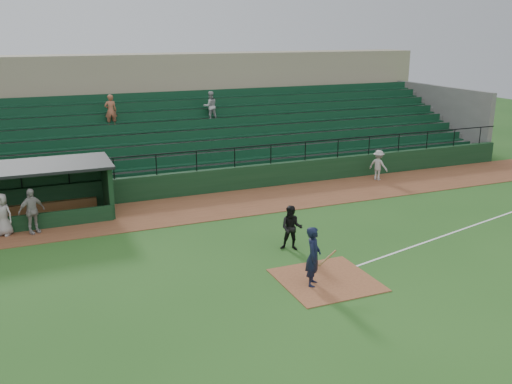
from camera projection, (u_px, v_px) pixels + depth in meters
name	position (u px, v px, depth m)	size (l,w,h in m)	color
ground	(312.00, 269.00, 19.04)	(90.00, 90.00, 0.00)	#23511A
warning_track	(232.00, 204.00, 26.13)	(40.00, 4.00, 0.03)	brown
home_plate_dirt	(326.00, 280.00, 18.15)	(3.00, 3.00, 0.03)	brown
foul_line	(469.00, 227.00, 23.06)	(18.00, 0.09, 0.01)	white
stadium_structure	(182.00, 128.00, 32.98)	(38.00, 13.08, 6.40)	black
dugout	(3.00, 190.00, 23.54)	(8.90, 3.20, 2.42)	black
batter_at_plate	(313.00, 257.00, 17.55)	(1.20, 0.86, 1.97)	black
umpire	(292.00, 228.00, 20.47)	(0.83, 0.65, 1.71)	black
runner	(378.00, 165.00, 30.05)	(1.06, 0.61, 1.64)	#AAA49F
dugout_player_a	(32.00, 211.00, 22.06)	(1.08, 0.45, 1.85)	#9D9893
dugout_player_b	(3.00, 214.00, 21.87)	(0.84, 0.55, 1.71)	#A19B96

